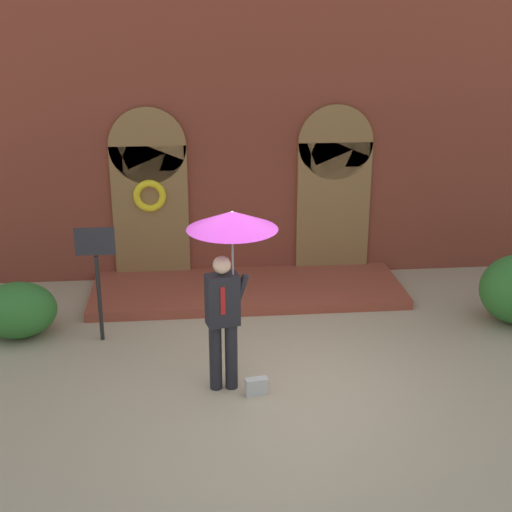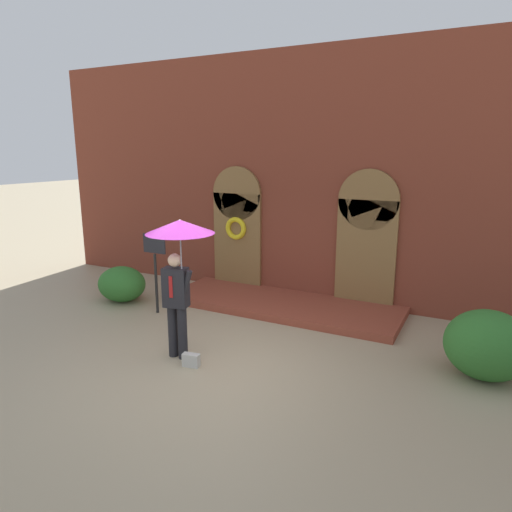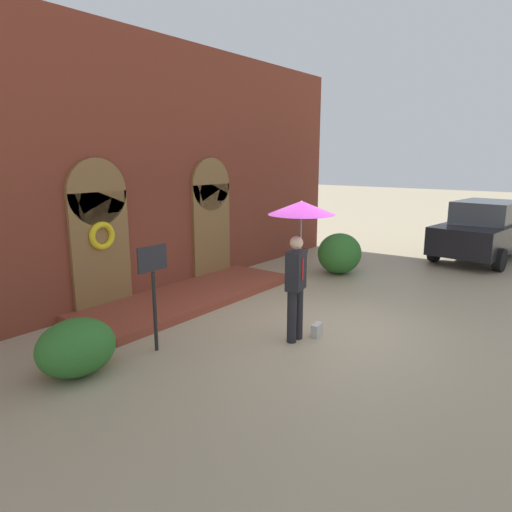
% 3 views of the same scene
% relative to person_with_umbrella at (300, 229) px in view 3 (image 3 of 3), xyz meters
% --- Properties ---
extents(ground_plane, '(80.00, 80.00, 0.00)m').
position_rel_person_with_umbrella_xyz_m(ground_plane, '(0.46, -0.02, -1.91)').
color(ground_plane, tan).
extents(building_facade, '(14.00, 2.30, 5.60)m').
position_rel_person_with_umbrella_xyz_m(building_facade, '(0.46, 4.14, 0.77)').
color(building_facade, brown).
rests_on(building_facade, ground).
extents(person_with_umbrella, '(1.10, 1.10, 2.36)m').
position_rel_person_with_umbrella_xyz_m(person_with_umbrella, '(0.00, 0.00, 0.00)').
color(person_with_umbrella, black).
rests_on(person_with_umbrella, ground).
extents(handbag, '(0.30, 0.16, 0.22)m').
position_rel_person_with_umbrella_xyz_m(handbag, '(0.30, -0.20, -1.80)').
color(handbag, '#B7B7B2').
rests_on(handbag, ground).
extents(sign_post, '(0.56, 0.06, 1.72)m').
position_rel_person_with_umbrella_xyz_m(sign_post, '(-1.80, 1.55, -0.75)').
color(sign_post, black).
rests_on(sign_post, ground).
extents(shrub_left, '(1.14, 0.98, 0.81)m').
position_rel_person_with_umbrella_xyz_m(shrub_left, '(-3.04, 1.80, -1.51)').
color(shrub_left, '#2D6B28').
rests_on(shrub_left, ground).
extents(shrub_right, '(1.27, 1.13, 1.08)m').
position_rel_person_with_umbrella_xyz_m(shrub_right, '(4.54, 1.56, -1.37)').
color(shrub_right, '#2D6B28').
rests_on(shrub_right, ground).
extents(parked_car, '(4.27, 2.35, 1.76)m').
position_rel_person_with_umbrella_xyz_m(parked_car, '(8.80, -1.07, -1.03)').
color(parked_car, black).
rests_on(parked_car, ground).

